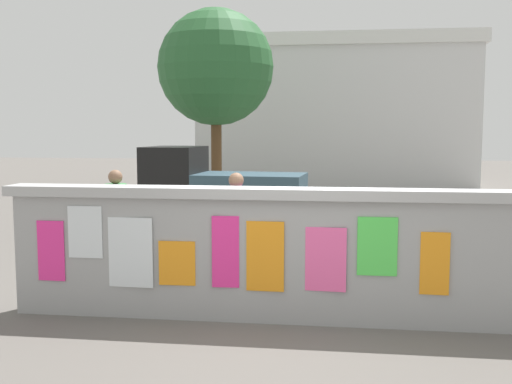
{
  "coord_description": "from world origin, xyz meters",
  "views": [
    {
      "loc": [
        0.49,
        -6.82,
        2.24
      ],
      "look_at": [
        -0.64,
        1.73,
        1.34
      ],
      "focal_mm": 41.95,
      "sensor_mm": 36.0,
      "label": 1
    }
  ],
  "objects_px": {
    "person_bystander": "(236,216)",
    "auto_rickshaw_truck": "(216,189)",
    "person_walking": "(116,210)",
    "motorcycle": "(416,249)",
    "bicycle_near": "(278,238)",
    "tree_roadside": "(216,68)"
  },
  "relations": [
    {
      "from": "person_bystander",
      "to": "bicycle_near",
      "type": "bearing_deg",
      "value": 74.68
    },
    {
      "from": "person_bystander",
      "to": "tree_roadside",
      "type": "bearing_deg",
      "value": 102.91
    },
    {
      "from": "bicycle_near",
      "to": "tree_roadside",
      "type": "height_order",
      "value": "tree_roadside"
    },
    {
      "from": "motorcycle",
      "to": "bicycle_near",
      "type": "relative_size",
      "value": 1.11
    },
    {
      "from": "motorcycle",
      "to": "person_bystander",
      "type": "xyz_separation_m",
      "value": [
        -2.64,
        -0.49,
        0.52
      ]
    },
    {
      "from": "auto_rickshaw_truck",
      "to": "motorcycle",
      "type": "relative_size",
      "value": 1.95
    },
    {
      "from": "motorcycle",
      "to": "person_walking",
      "type": "distance_m",
      "value": 4.63
    },
    {
      "from": "auto_rickshaw_truck",
      "to": "motorcycle",
      "type": "distance_m",
      "value": 5.83
    },
    {
      "from": "motorcycle",
      "to": "person_walking",
      "type": "height_order",
      "value": "person_walking"
    },
    {
      "from": "bicycle_near",
      "to": "person_bystander",
      "type": "distance_m",
      "value": 1.82
    },
    {
      "from": "person_walking",
      "to": "tree_roadside",
      "type": "height_order",
      "value": "tree_roadside"
    },
    {
      "from": "auto_rickshaw_truck",
      "to": "person_bystander",
      "type": "height_order",
      "value": "auto_rickshaw_truck"
    },
    {
      "from": "person_walking",
      "to": "tree_roadside",
      "type": "xyz_separation_m",
      "value": [
        -0.27,
        9.38,
        3.13
      ]
    },
    {
      "from": "auto_rickshaw_truck",
      "to": "person_bystander",
      "type": "distance_m",
      "value": 4.96
    },
    {
      "from": "person_walking",
      "to": "person_bystander",
      "type": "height_order",
      "value": "same"
    },
    {
      "from": "bicycle_near",
      "to": "tree_roadside",
      "type": "bearing_deg",
      "value": 108.35
    },
    {
      "from": "person_bystander",
      "to": "tree_roadside",
      "type": "height_order",
      "value": "tree_roadside"
    },
    {
      "from": "auto_rickshaw_truck",
      "to": "person_bystander",
      "type": "bearing_deg",
      "value": -75.29
    },
    {
      "from": "person_bystander",
      "to": "auto_rickshaw_truck",
      "type": "bearing_deg",
      "value": 104.71
    },
    {
      "from": "motorcycle",
      "to": "bicycle_near",
      "type": "distance_m",
      "value": 2.48
    },
    {
      "from": "motorcycle",
      "to": "tree_roadside",
      "type": "distance_m",
      "value": 11.07
    },
    {
      "from": "tree_roadside",
      "to": "motorcycle",
      "type": "bearing_deg",
      "value": -62.23
    }
  ]
}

